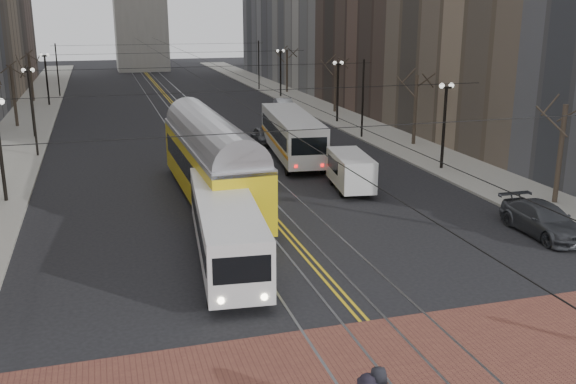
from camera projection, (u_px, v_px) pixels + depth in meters
ground at (354, 309)px, 23.21m from camera, size 260.00×260.00×0.00m
sidewalk_left at (27, 124)px, 60.63m from camera, size 5.00×140.00×0.15m
sidewalk_right at (325, 111)px, 68.81m from camera, size 5.00×140.00×0.15m
crosswalk_band at (403, 365)px, 19.52m from camera, size 25.00×6.00×0.01m
streetcar_rails at (185, 118)px, 64.74m from camera, size 4.80×130.00×0.02m
centre_lines at (185, 118)px, 64.74m from camera, size 0.42×130.00×0.01m
lamp_posts at (213, 114)px, 48.98m from camera, size 27.60×57.20×5.60m
street_trees at (199, 103)px, 54.98m from camera, size 31.68×53.28×5.60m
trolley_wires at (200, 92)px, 54.33m from camera, size 25.96×120.00×6.60m
transit_bus at (226, 230)px, 27.35m from camera, size 3.41×11.50×2.83m
streetcar at (211, 168)px, 36.02m from camera, size 3.31×16.12×3.79m
rear_bus at (292, 137)px, 46.60m from camera, size 4.07×12.59×3.23m
cargo_van at (350, 172)px, 38.32m from camera, size 2.59×5.21×2.21m
sedan_grey at (264, 136)px, 51.94m from camera, size 1.62×3.95×1.34m
sedan_silver at (284, 106)px, 67.33m from camera, size 2.13×4.87×1.56m
sedan_parked at (543, 220)px, 30.80m from camera, size 2.23×5.23×1.50m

